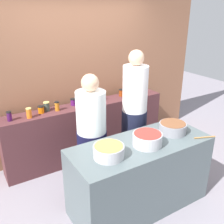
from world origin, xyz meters
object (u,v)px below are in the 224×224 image
preserve_jar_4 (57,106)px  preserve_jar_5 (73,102)px  cook_in_cap (134,122)px  preserve_jar_7 (121,93)px  wooden_spoon (205,137)px  cook_with_tongs (92,142)px  preserve_jar_2 (41,109)px  cooking_pot_left (109,151)px  preserve_jar_6 (101,97)px  preserve_jar_8 (127,91)px  preserve_jar_0 (9,116)px  preserve_jar_1 (29,113)px  preserve_jar_3 (47,106)px  cooking_pot_center (147,139)px  cooking_pot_right (173,128)px

preserve_jar_4 → preserve_jar_5: preserve_jar_4 is taller
cook_in_cap → preserve_jar_7: bearing=68.1°
wooden_spoon → cook_in_cap: size_ratio=0.15×
wooden_spoon → cook_with_tongs: (-1.07, 0.88, -0.17)m
preserve_jar_2 → cooking_pot_left: size_ratio=0.33×
preserve_jar_6 → preserve_jar_8: size_ratio=0.76×
preserve_jar_0 → preserve_jar_1: preserve_jar_1 is taller
cook_in_cap → preserve_jar_4: bearing=137.1°
preserve_jar_3 → cooking_pot_left: size_ratio=0.42×
preserve_jar_2 → cooking_pot_left: bearing=-80.0°
preserve_jar_2 → preserve_jar_6: 1.01m
preserve_jar_1 → preserve_jar_6: bearing=5.3°
preserve_jar_6 → preserve_jar_8: 0.50m
preserve_jar_5 → preserve_jar_8: size_ratio=0.77×
preserve_jar_6 → preserve_jar_7: size_ratio=0.87×
preserve_jar_7 → preserve_jar_2: bearing=-178.6°
preserve_jar_3 → preserve_jar_4: bearing=-29.8°
preserve_jar_3 → cook_in_cap: (0.97, -0.85, -0.15)m
cooking_pot_center → wooden_spoon: cooking_pot_center is taller
cooking_pot_right → wooden_spoon: bearing=-53.4°
preserve_jar_3 → cooking_pot_left: 1.52m
preserve_jar_1 → preserve_jar_2: (0.19, 0.08, -0.02)m
preserve_jar_6 → cooking_pot_left: (-0.75, -1.49, -0.02)m
preserve_jar_8 → cook_with_tongs: size_ratio=0.09×
preserve_jar_0 → preserve_jar_4: bearing=1.4°
preserve_jar_0 → cook_with_tongs: size_ratio=0.08×
cooking_pot_center → wooden_spoon: bearing=-18.1°
preserve_jar_6 → preserve_jar_2: bearing=-178.5°
preserve_jar_8 → cooking_pot_right: bearing=-101.5°
preserve_jar_4 → preserve_jar_5: 0.31m
preserve_jar_1 → preserve_jar_7: preserve_jar_1 is taller
preserve_jar_1 → preserve_jar_8: preserve_jar_1 is taller
preserve_jar_1 → preserve_jar_5: (0.72, 0.14, -0.02)m
preserve_jar_3 → preserve_jar_8: (1.42, -0.02, 0.00)m
preserve_jar_0 → preserve_jar_5: bearing=6.1°
preserve_jar_2 → cooking_pot_center: (0.76, -1.48, -0.02)m
preserve_jar_1 → preserve_jar_7: 1.60m
preserve_jar_3 → preserve_jar_8: size_ratio=0.98×
preserve_jar_5 → cooking_pot_center: bearing=-81.3°
preserve_jar_0 → preserve_jar_2: preserve_jar_0 is taller
cooking_pot_left → cooking_pot_right: size_ratio=0.97×
preserve_jar_1 → wooden_spoon: size_ratio=0.53×
preserve_jar_2 → cook_in_cap: size_ratio=0.06×
preserve_jar_6 → cooking_pot_center: bearing=-99.6°
cooking_pot_left → preserve_jar_1: bearing=108.0°
preserve_jar_1 → preserve_jar_7: size_ratio=1.17×
preserve_jar_4 → preserve_jar_6: size_ratio=1.33×
cooking_pot_left → preserve_jar_6: bearing=63.2°
preserve_jar_1 → cook_in_cap: 1.46m
preserve_jar_5 → preserve_jar_1: bearing=-168.9°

